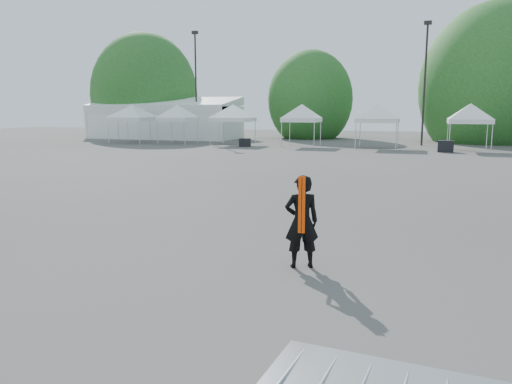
% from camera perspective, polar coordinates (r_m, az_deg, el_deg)
% --- Properties ---
extents(ground, '(120.00, 120.00, 0.00)m').
position_cam_1_polar(ground, '(11.70, 3.68, -4.85)').
color(ground, '#474442').
rests_on(ground, ground).
extents(marquee, '(15.00, 6.25, 4.23)m').
position_cam_1_polar(marquee, '(52.26, -10.37, 8.21)').
color(marquee, white).
rests_on(marquee, ground).
extents(light_pole_west, '(0.60, 0.25, 10.30)m').
position_cam_1_polar(light_pole_west, '(49.65, -6.90, 12.64)').
color(light_pole_west, black).
rests_on(light_pole_west, ground).
extents(light_pole_east, '(0.60, 0.25, 9.80)m').
position_cam_1_polar(light_pole_east, '(43.07, 18.76, 12.39)').
color(light_pole_east, black).
rests_on(light_pole_east, ground).
extents(tree_far_w, '(4.80, 4.80, 7.30)m').
position_cam_1_polar(tree_far_w, '(56.85, -12.60, 10.81)').
color(tree_far_w, '#382314').
rests_on(tree_far_w, ground).
extents(tree_mid_w, '(4.16, 4.16, 6.33)m').
position_cam_1_polar(tree_mid_w, '(52.13, 6.22, 10.46)').
color(tree_mid_w, '#382314').
rests_on(tree_mid_w, ground).
extents(tree_mid_e, '(5.12, 5.12, 7.79)m').
position_cam_1_polar(tree_mid_e, '(50.41, 25.60, 10.69)').
color(tree_mid_e, '#382314').
rests_on(tree_mid_e, ground).
extents(tent_a, '(4.64, 4.64, 3.88)m').
position_cam_1_polar(tent_a, '(45.96, -13.94, 9.32)').
color(tent_a, silver).
rests_on(tent_a, ground).
extents(tent_b, '(3.90, 3.90, 3.88)m').
position_cam_1_polar(tent_b, '(44.14, -8.97, 9.48)').
color(tent_b, silver).
rests_on(tent_b, ground).
extents(tent_c, '(4.42, 4.42, 3.88)m').
position_cam_1_polar(tent_c, '(41.89, -2.65, 9.60)').
color(tent_c, silver).
rests_on(tent_c, ground).
extents(tent_d, '(3.94, 3.94, 3.88)m').
position_cam_1_polar(tent_d, '(40.10, 5.26, 9.58)').
color(tent_d, silver).
rests_on(tent_d, ground).
extents(tent_e, '(4.36, 4.36, 3.88)m').
position_cam_1_polar(tent_e, '(38.88, 13.79, 9.37)').
color(tent_e, silver).
rests_on(tent_e, ground).
extents(tent_f, '(4.05, 4.05, 3.88)m').
position_cam_1_polar(tent_f, '(38.32, 23.33, 8.88)').
color(tent_f, silver).
rests_on(tent_f, ground).
extents(man, '(0.74, 0.63, 1.72)m').
position_cam_1_polar(man, '(9.13, 5.24, -3.38)').
color(man, black).
rests_on(man, ground).
extents(crate_west, '(0.90, 0.74, 0.64)m').
position_cam_1_polar(crate_west, '(39.61, -1.28, 5.66)').
color(crate_west, black).
rests_on(crate_west, ground).
extents(crate_mid, '(1.08, 0.86, 0.80)m').
position_cam_1_polar(crate_mid, '(36.84, 20.86, 4.90)').
color(crate_mid, black).
rests_on(crate_mid, ground).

